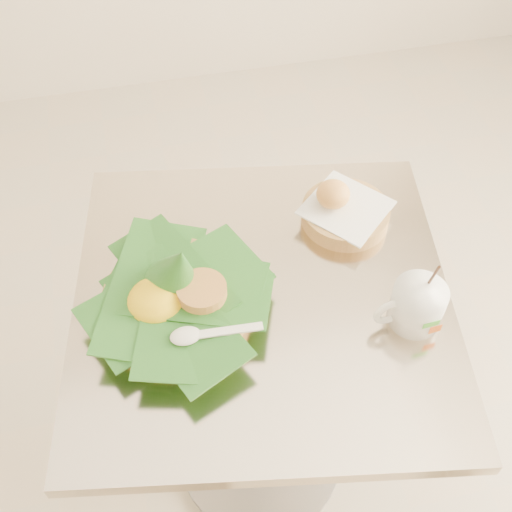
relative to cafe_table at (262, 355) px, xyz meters
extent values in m
plane|color=#C1B49B|center=(-0.10, 0.00, -0.53)|extent=(3.60, 3.60, 0.00)
cylinder|color=gray|center=(0.00, 0.00, -0.52)|extent=(0.44, 0.44, 0.03)
cylinder|color=gray|center=(0.00, 0.00, -0.16)|extent=(0.07, 0.07, 0.69)
cube|color=beige|center=(0.00, 0.00, 0.21)|extent=(0.81, 0.81, 0.03)
cylinder|color=tan|center=(-0.16, 0.00, 0.24)|extent=(0.27, 0.27, 0.04)
cone|color=#164E18|center=(-0.15, 0.02, 0.32)|extent=(0.16, 0.16, 0.14)
ellipsoid|color=yellow|center=(-0.20, -0.01, 0.27)|extent=(0.10, 0.10, 0.06)
cylinder|color=#CC9347|center=(-0.11, -0.01, 0.28)|extent=(0.09, 0.09, 0.02)
cylinder|color=tan|center=(0.21, 0.15, 0.24)|extent=(0.18, 0.18, 0.04)
cube|color=white|center=(0.21, 0.15, 0.26)|extent=(0.21, 0.21, 0.01)
ellipsoid|color=orange|center=(0.18, 0.16, 0.29)|extent=(0.07, 0.07, 0.05)
cylinder|color=white|center=(0.25, -0.11, 0.26)|extent=(0.10, 0.10, 0.08)
torus|color=white|center=(0.20, -0.12, 0.26)|extent=(0.06, 0.02, 0.06)
cylinder|color=#462714|center=(0.25, -0.11, 0.30)|extent=(0.09, 0.09, 0.01)
cylinder|color=black|center=(0.27, -0.11, 0.33)|extent=(0.02, 0.05, 0.12)
cube|color=green|center=(0.26, -0.16, 0.27)|extent=(0.03, 0.00, 0.01)
cube|color=orange|center=(0.27, -0.16, 0.25)|extent=(0.02, 0.00, 0.02)
camera|label=1|loc=(-0.17, -0.69, 1.19)|focal=45.00mm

